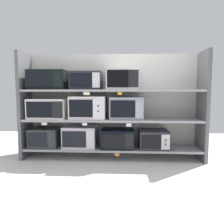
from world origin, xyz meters
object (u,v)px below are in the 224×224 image
object	(u,v)px
microwave_4	(49,109)
microwave_6	(126,108)
microwave_7	(48,80)
microwave_9	(122,79)
microwave_2	(118,138)
microwave_5	(88,107)
microwave_0	(46,137)
microwave_3	(153,139)
microwave_1	(80,136)
microwave_8	(86,81)

from	to	relation	value
microwave_4	microwave_6	xyz separation A→B (m)	(1.18, 0.00, 0.01)
microwave_4	microwave_7	bearing A→B (deg)	-178.11
microwave_6	microwave_9	xyz separation A→B (m)	(-0.06, -0.00, 0.42)
microwave_2	microwave_4	bearing A→B (deg)	179.99
microwave_9	microwave_4	bearing A→B (deg)	179.99
microwave_5	microwave_7	size ratio (longest dim) A/B	0.95
microwave_0	microwave_3	world-z (taller)	microwave_0
microwave_1	microwave_5	world-z (taller)	microwave_5
microwave_1	microwave_4	size ratio (longest dim) A/B	0.87
microwave_1	microwave_3	world-z (taller)	microwave_1
microwave_4	microwave_8	distance (m)	0.72
microwave_3	microwave_5	world-z (taller)	microwave_5
microwave_3	microwave_6	size ratio (longest dim) A/B	0.87
microwave_6	microwave_8	distance (m)	0.72
microwave_5	microwave_0	bearing A→B (deg)	-180.00
microwave_4	microwave_5	size ratio (longest dim) A/B	1.06
microwave_0	microwave_7	size ratio (longest dim) A/B	0.78
microwave_1	microwave_6	distance (m)	0.82
microwave_3	microwave_7	xyz separation A→B (m)	(-1.59, -0.00, 0.88)
microwave_5	microwave_4	bearing A→B (deg)	-179.99
microwave_5	microwave_7	xyz separation A→B (m)	(-0.61, -0.00, 0.41)
microwave_1	microwave_4	distance (m)	0.64
microwave_5	microwave_6	world-z (taller)	microwave_5
microwave_0	microwave_9	world-z (taller)	microwave_9
microwave_5	microwave_6	xyz separation A→B (m)	(0.57, -0.00, -0.01)
microwave_8	microwave_4	bearing A→B (deg)	-179.99
microwave_0	microwave_7	distance (m)	0.88
microwave_0	microwave_8	world-z (taller)	microwave_8
microwave_7	microwave_9	world-z (taller)	microwave_9
microwave_5	microwave_7	bearing A→B (deg)	-179.98
microwave_4	microwave_5	xyz separation A→B (m)	(0.61, 0.00, 0.02)
microwave_6	microwave_5	bearing A→B (deg)	179.99
microwave_0	microwave_2	distance (m)	1.11
microwave_8	microwave_1	bearing A→B (deg)	179.98
microwave_0	microwave_8	size ratio (longest dim) A/B	0.96
microwave_1	microwave_2	xyz separation A→B (m)	(0.57, -0.00, -0.02)
microwave_0	microwave_3	distance (m)	1.65
microwave_3	microwave_8	distance (m)	1.33
microwave_8	microwave_3	bearing A→B (deg)	0.00
microwave_2	microwave_4	distance (m)	1.14
microwave_7	microwave_9	distance (m)	1.12
microwave_0	microwave_9	distance (m)	1.47
microwave_1	microwave_8	xyz separation A→B (m)	(0.10, -0.00, 0.85)
microwave_1	microwave_2	world-z (taller)	microwave_1
microwave_0	microwave_9	bearing A→B (deg)	-0.01
microwave_1	microwave_6	size ratio (longest dim) A/B	0.99
microwave_9	microwave_7	bearing A→B (deg)	180.00
microwave_5	microwave_9	xyz separation A→B (m)	(0.51, -0.00, 0.42)
microwave_0	microwave_9	size ratio (longest dim) A/B	0.94
microwave_0	microwave_4	world-z (taller)	microwave_4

